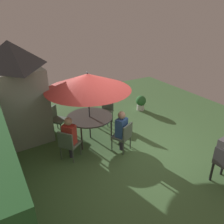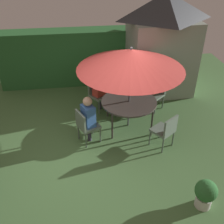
{
  "view_description": "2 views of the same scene",
  "coord_description": "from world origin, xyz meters",
  "px_view_note": "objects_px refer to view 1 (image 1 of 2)",
  "views": [
    {
      "loc": [
        -5.02,
        3.32,
        3.94
      ],
      "look_at": [
        0.22,
        0.27,
        1.09
      ],
      "focal_mm": 36.25,
      "sensor_mm": 36.0,
      "label": 1
    },
    {
      "loc": [
        -0.34,
        -5.07,
        4.33
      ],
      "look_at": [
        0.34,
        0.06,
        0.9
      ],
      "focal_mm": 42.69,
      "sensor_mm": 36.0,
      "label": 2
    }
  ],
  "objects_px": {
    "patio_table": "(90,118)",
    "patio_umbrella": "(88,82)",
    "chair_toward_hedge": "(106,109)",
    "chair_far_side": "(124,135)",
    "chair_toward_house": "(56,118)",
    "chair_near_shed": "(68,143)",
    "person_in_blue": "(121,127)",
    "person_in_red": "(69,133)",
    "garden_shed": "(16,90)",
    "potted_plant_by_shed": "(141,102)"
  },
  "relations": [
    {
      "from": "patio_table",
      "to": "patio_umbrella",
      "type": "relative_size",
      "value": 0.56
    },
    {
      "from": "patio_table",
      "to": "chair_toward_hedge",
      "type": "xyz_separation_m",
      "value": [
        0.7,
        -0.99,
        -0.2
      ]
    },
    {
      "from": "chair_far_side",
      "to": "chair_toward_house",
      "type": "height_order",
      "value": "same"
    },
    {
      "from": "chair_near_shed",
      "to": "chair_toward_house",
      "type": "relative_size",
      "value": 1.0
    },
    {
      "from": "person_in_blue",
      "to": "chair_toward_hedge",
      "type": "bearing_deg",
      "value": -14.97
    },
    {
      "from": "person_in_red",
      "to": "garden_shed",
      "type": "bearing_deg",
      "value": 24.35
    },
    {
      "from": "garden_shed",
      "to": "patio_table",
      "type": "height_order",
      "value": "garden_shed"
    },
    {
      "from": "potted_plant_by_shed",
      "to": "garden_shed",
      "type": "bearing_deg",
      "value": 85.15
    },
    {
      "from": "chair_near_shed",
      "to": "chair_toward_hedge",
      "type": "xyz_separation_m",
      "value": [
        1.44,
        -1.99,
        0.0
      ]
    },
    {
      "from": "chair_far_side",
      "to": "potted_plant_by_shed",
      "type": "distance_m",
      "value": 3.05
    },
    {
      "from": "chair_far_side",
      "to": "patio_table",
      "type": "bearing_deg",
      "value": 25.23
    },
    {
      "from": "chair_far_side",
      "to": "potted_plant_by_shed",
      "type": "bearing_deg",
      "value": -46.35
    },
    {
      "from": "patio_umbrella",
      "to": "person_in_blue",
      "type": "bearing_deg",
      "value": -154.77
    },
    {
      "from": "potted_plant_by_shed",
      "to": "person_in_blue",
      "type": "distance_m",
      "value": 3.05
    },
    {
      "from": "garden_shed",
      "to": "potted_plant_by_shed",
      "type": "distance_m",
      "value": 4.77
    },
    {
      "from": "patio_umbrella",
      "to": "chair_toward_hedge",
      "type": "relative_size",
      "value": 2.89
    },
    {
      "from": "patio_umbrella",
      "to": "person_in_red",
      "type": "height_order",
      "value": "patio_umbrella"
    },
    {
      "from": "chair_far_side",
      "to": "person_in_blue",
      "type": "distance_m",
      "value": 0.28
    },
    {
      "from": "patio_umbrella",
      "to": "chair_far_side",
      "type": "height_order",
      "value": "patio_umbrella"
    },
    {
      "from": "chair_near_shed",
      "to": "chair_far_side",
      "type": "height_order",
      "value": "same"
    },
    {
      "from": "garden_shed",
      "to": "potted_plant_by_shed",
      "type": "xyz_separation_m",
      "value": [
        -0.39,
        -4.6,
        -1.22
      ]
    },
    {
      "from": "patio_table",
      "to": "person_in_red",
      "type": "bearing_deg",
      "value": 126.61
    },
    {
      "from": "patio_umbrella",
      "to": "chair_near_shed",
      "type": "relative_size",
      "value": 2.89
    },
    {
      "from": "garden_shed",
      "to": "patio_umbrella",
      "type": "height_order",
      "value": "garden_shed"
    },
    {
      "from": "garden_shed",
      "to": "patio_umbrella",
      "type": "xyz_separation_m",
      "value": [
        -1.33,
        -1.85,
        0.35
      ]
    },
    {
      "from": "chair_near_shed",
      "to": "chair_far_side",
      "type": "bearing_deg",
      "value": -105.19
    },
    {
      "from": "garden_shed",
      "to": "person_in_blue",
      "type": "bearing_deg",
      "value": -135.71
    },
    {
      "from": "chair_toward_house",
      "to": "patio_table",
      "type": "bearing_deg",
      "value": -140.03
    },
    {
      "from": "patio_umbrella",
      "to": "chair_far_side",
      "type": "xyz_separation_m",
      "value": [
        -1.16,
        -0.55,
        -1.4
      ]
    },
    {
      "from": "patio_table",
      "to": "patio_umbrella",
      "type": "bearing_deg",
      "value": 26.57
    },
    {
      "from": "patio_table",
      "to": "chair_toward_house",
      "type": "relative_size",
      "value": 1.6
    },
    {
      "from": "garden_shed",
      "to": "potted_plant_by_shed",
      "type": "relative_size",
      "value": 4.93
    },
    {
      "from": "patio_umbrella",
      "to": "person_in_red",
      "type": "xyz_separation_m",
      "value": [
        -0.69,
        0.93,
        -1.13
      ]
    },
    {
      "from": "patio_umbrella",
      "to": "chair_near_shed",
      "type": "bearing_deg",
      "value": 126.61
    },
    {
      "from": "person_in_blue",
      "to": "patio_umbrella",
      "type": "bearing_deg",
      "value": 25.23
    },
    {
      "from": "patio_umbrella",
      "to": "chair_toward_hedge",
      "type": "distance_m",
      "value": 1.85
    },
    {
      "from": "person_in_red",
      "to": "person_in_blue",
      "type": "distance_m",
      "value": 1.49
    },
    {
      "from": "patio_table",
      "to": "patio_umbrella",
      "type": "xyz_separation_m",
      "value": [
        0.0,
        0.0,
        1.2
      ]
    },
    {
      "from": "patio_table",
      "to": "person_in_red",
      "type": "distance_m",
      "value": 1.16
    },
    {
      "from": "person_in_blue",
      "to": "chair_near_shed",
      "type": "bearing_deg",
      "value": 77.22
    },
    {
      "from": "chair_toward_house",
      "to": "potted_plant_by_shed",
      "type": "bearing_deg",
      "value": -90.34
    },
    {
      "from": "person_in_red",
      "to": "person_in_blue",
      "type": "xyz_separation_m",
      "value": [
        -0.39,
        -1.44,
        0.0
      ]
    },
    {
      "from": "patio_table",
      "to": "person_in_red",
      "type": "relative_size",
      "value": 1.15
    },
    {
      "from": "chair_near_shed",
      "to": "potted_plant_by_shed",
      "type": "xyz_separation_m",
      "value": [
        1.68,
        -3.75,
        -0.17
      ]
    },
    {
      "from": "person_in_blue",
      "to": "chair_far_side",
      "type": "bearing_deg",
      "value": -154.77
    },
    {
      "from": "patio_table",
      "to": "chair_near_shed",
      "type": "height_order",
      "value": "chair_near_shed"
    },
    {
      "from": "garden_shed",
      "to": "person_in_red",
      "type": "xyz_separation_m",
      "value": [
        -2.02,
        -0.92,
        -0.78
      ]
    },
    {
      "from": "potted_plant_by_shed",
      "to": "chair_toward_hedge",
      "type": "bearing_deg",
      "value": 97.8
    },
    {
      "from": "garden_shed",
      "to": "person_in_red",
      "type": "relative_size",
      "value": 2.44
    },
    {
      "from": "garden_shed",
      "to": "chair_toward_house",
      "type": "relative_size",
      "value": 3.41
    }
  ]
}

